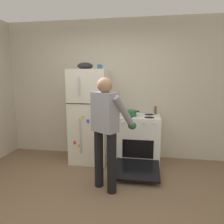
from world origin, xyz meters
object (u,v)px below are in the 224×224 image
red_pot (130,113)px  pepper_mill (156,110)px  person_cook (107,125)px  mixing_bowl (85,66)px  stove_range (139,140)px  coffee_mug (100,67)px  refrigerator (90,116)px

red_pot → pepper_mill: pepper_mill is taller
red_pot → pepper_mill: (0.46, 0.25, 0.02)m
person_cook → mixing_bowl: mixing_bowl is taller
red_pot → mixing_bowl: 1.19m
pepper_mill → stove_range: bearing=-144.0°
red_pot → coffee_mug: bearing=170.3°
refrigerator → coffee_mug: size_ratio=15.50×
red_pot → stove_range: bearing=11.4°
coffee_mug → person_cook: bearing=-72.7°
person_cook → mixing_bowl: size_ratio=5.60×
refrigerator → stove_range: (0.92, -0.02, -0.43)m
person_cook → coffee_mug: 1.38m
person_cook → red_pot: size_ratio=4.91×
stove_range → refrigerator: bearing=178.9°
stove_range → coffee_mug: (-0.74, 0.07, 1.34)m
red_pot → mixing_bowl: size_ratio=1.14×
stove_range → coffee_mug: size_ratio=10.80×
coffee_mug → mixing_bowl: size_ratio=0.39×
refrigerator → coffee_mug: coffee_mug is taller
refrigerator → mixing_bowl: mixing_bowl is taller
refrigerator → person_cook: 1.13m
stove_range → person_cook: (-0.41, -0.99, 0.51)m
stove_range → person_cook: 1.19m
pepper_mill → mixing_bowl: 1.55m
red_pot → coffee_mug: 1.02m
stove_range → mixing_bowl: mixing_bowl is taller
pepper_mill → mixing_bowl: size_ratio=0.52×
person_cook → red_pot: (0.25, 0.96, 0.01)m
stove_range → mixing_bowl: (-1.00, 0.02, 1.36)m
mixing_bowl → person_cook: bearing=-59.5°
refrigerator → stove_range: refrigerator is taller
coffee_mug → stove_range: bearing=-5.2°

